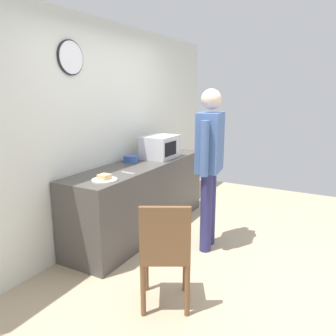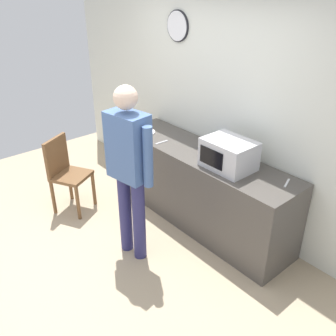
# 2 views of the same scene
# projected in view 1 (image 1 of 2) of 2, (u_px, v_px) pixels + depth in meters

# --- Properties ---
(ground_plane) EXTENTS (6.00, 6.00, 0.00)m
(ground_plane) POSITION_uv_depth(u_px,v_px,m) (224.00, 259.00, 3.64)
(ground_plane) COLOR tan
(back_wall) EXTENTS (5.40, 0.13, 2.60)m
(back_wall) POSITION_uv_depth(u_px,v_px,m) (103.00, 132.00, 4.09)
(back_wall) COLOR silver
(back_wall) RESTS_ON ground_plane
(kitchen_counter) EXTENTS (2.36, 0.62, 0.90)m
(kitchen_counter) POSITION_uv_depth(u_px,v_px,m) (141.00, 197.00, 4.31)
(kitchen_counter) COLOR #4C4742
(kitchen_counter) RESTS_ON ground_plane
(microwave) EXTENTS (0.50, 0.39, 0.30)m
(microwave) POSITION_uv_depth(u_px,v_px,m) (160.00, 147.00, 4.51)
(microwave) COLOR silver
(microwave) RESTS_ON kitchen_counter
(sandwich_plate) EXTENTS (0.26, 0.26, 0.07)m
(sandwich_plate) POSITION_uv_depth(u_px,v_px,m) (105.00, 179.00, 3.40)
(sandwich_plate) COLOR white
(sandwich_plate) RESTS_ON kitchen_counter
(salad_bowl) EXTENTS (0.19, 0.19, 0.09)m
(salad_bowl) POSITION_uv_depth(u_px,v_px,m) (131.00, 159.00, 4.26)
(salad_bowl) COLOR #33519E
(salad_bowl) RESTS_ON kitchen_counter
(fork_utensil) EXTENTS (0.03, 0.17, 0.01)m
(fork_utensil) POSITION_uv_depth(u_px,v_px,m) (128.00, 173.00, 3.70)
(fork_utensil) COLOR silver
(fork_utensil) RESTS_ON kitchen_counter
(spoon_utensil) EXTENTS (0.08, 0.17, 0.01)m
(spoon_utensil) POSITION_uv_depth(u_px,v_px,m) (169.00, 150.00, 5.13)
(spoon_utensil) COLOR silver
(spoon_utensil) RESTS_ON kitchen_counter
(person_standing) EXTENTS (0.58, 0.30, 1.82)m
(person_standing) POSITION_uv_depth(u_px,v_px,m) (210.00, 158.00, 3.70)
(person_standing) COLOR navy
(person_standing) RESTS_ON ground_plane
(wooden_chair) EXTENTS (0.54, 0.54, 0.94)m
(wooden_chair) POSITION_uv_depth(u_px,v_px,m) (165.00, 251.00, 2.72)
(wooden_chair) COLOR brown
(wooden_chair) RESTS_ON ground_plane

